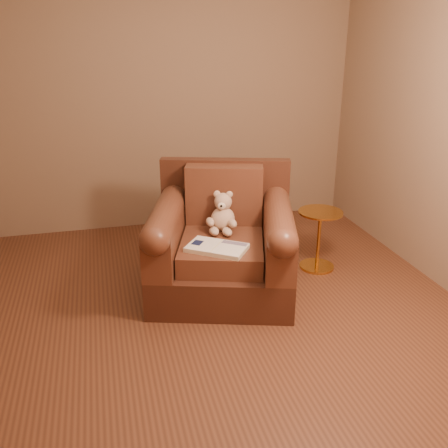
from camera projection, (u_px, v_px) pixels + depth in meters
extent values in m
plane|color=brown|center=(209.00, 312.00, 3.84)|extent=(4.00, 4.00, 0.00)
cube|color=#886B53|center=(166.00, 100.00, 5.15)|extent=(4.00, 0.02, 2.70)
cube|color=#886B53|center=(346.00, 267.00, 1.54)|extent=(4.00, 0.02, 2.70)
cube|color=#422116|center=(222.00, 273.00, 4.12)|extent=(1.37, 1.34, 0.31)
cube|color=#422116|center=(225.00, 197.00, 4.38)|extent=(1.10, 0.43, 0.69)
cube|color=brown|center=(222.00, 249.00, 3.98)|extent=(0.85, 0.93, 0.17)
cube|color=brown|center=(224.00, 195.00, 4.22)|extent=(0.67, 0.36, 0.50)
cube|color=brown|center=(166.00, 237.00, 3.97)|extent=(0.49, 0.97, 0.36)
cube|color=brown|center=(278.00, 240.00, 3.93)|extent=(0.49, 0.97, 0.36)
cylinder|color=brown|center=(165.00, 216.00, 3.91)|extent=(0.49, 0.97, 0.22)
cylinder|color=brown|center=(279.00, 218.00, 3.87)|extent=(0.49, 0.97, 0.22)
ellipsoid|color=#CBA88E|center=(223.00, 219.00, 4.12)|extent=(0.20, 0.18, 0.21)
sphere|color=#CBA88E|center=(223.00, 202.00, 4.07)|extent=(0.15, 0.15, 0.15)
ellipsoid|color=#CBA88E|center=(217.00, 194.00, 4.06)|extent=(0.06, 0.03, 0.06)
ellipsoid|color=#CBA88E|center=(229.00, 195.00, 4.05)|extent=(0.06, 0.03, 0.06)
ellipsoid|color=beige|center=(222.00, 206.00, 4.01)|extent=(0.07, 0.05, 0.06)
sphere|color=black|center=(221.00, 206.00, 3.99)|extent=(0.02, 0.02, 0.02)
ellipsoid|color=#CBA88E|center=(210.00, 222.00, 4.05)|extent=(0.07, 0.13, 0.07)
ellipsoid|color=#CBA88E|center=(232.00, 223.00, 4.03)|extent=(0.07, 0.13, 0.07)
ellipsoid|color=#CBA88E|center=(214.00, 231.00, 4.03)|extent=(0.08, 0.13, 0.07)
ellipsoid|color=#CBA88E|center=(227.00, 232.00, 4.02)|extent=(0.08, 0.13, 0.07)
cube|color=beige|center=(217.00, 248.00, 3.77)|extent=(0.51, 0.47, 0.03)
cube|color=white|center=(203.00, 244.00, 3.80)|extent=(0.33, 0.34, 0.00)
cube|color=white|center=(230.00, 248.00, 3.72)|extent=(0.33, 0.34, 0.00)
cube|color=beige|center=(217.00, 246.00, 3.76)|extent=(0.16, 0.22, 0.00)
cube|color=#0F1638|center=(197.00, 243.00, 3.81)|extent=(0.11, 0.12, 0.00)
cube|color=slate|center=(235.00, 243.00, 3.80)|extent=(0.19, 0.16, 0.00)
cylinder|color=gold|center=(317.00, 266.00, 4.57)|extent=(0.31, 0.31, 0.02)
cylinder|color=gold|center=(319.00, 240.00, 4.47)|extent=(0.03, 0.03, 0.51)
cylinder|color=gold|center=(321.00, 212.00, 4.37)|extent=(0.39, 0.39, 0.02)
cylinder|color=gold|center=(321.00, 214.00, 4.38)|extent=(0.03, 0.03, 0.02)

